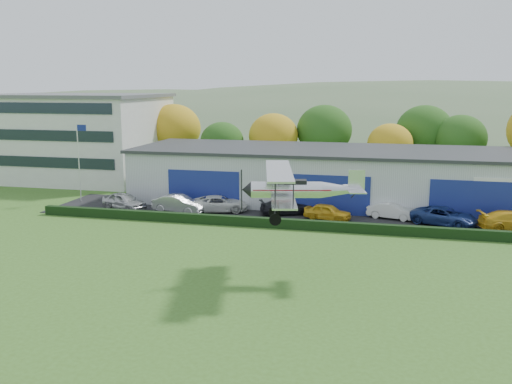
% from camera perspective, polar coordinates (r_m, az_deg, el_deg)
% --- Properties ---
extents(ground, '(300.00, 300.00, 0.00)m').
position_cam_1_polar(ground, '(31.71, -6.06, -10.70)').
color(ground, '#3A601E').
rests_on(ground, ground).
extents(apron, '(48.00, 9.00, 0.05)m').
position_cam_1_polar(apron, '(50.59, 5.14, -2.40)').
color(apron, black).
rests_on(apron, ground).
extents(hedge, '(46.00, 0.60, 0.80)m').
position_cam_1_polar(hedge, '(45.89, 4.26, -3.29)').
color(hedge, black).
rests_on(hedge, ground).
extents(hangar, '(40.60, 12.60, 5.30)m').
position_cam_1_polar(hangar, '(56.66, 8.22, 1.68)').
color(hangar, '#B2B7BC').
rests_on(hangar, ground).
extents(office_block, '(20.60, 15.60, 10.40)m').
position_cam_1_polar(office_block, '(73.64, -17.76, 5.40)').
color(office_block, silver).
rests_on(office_block, ground).
extents(flagpole, '(1.05, 0.10, 8.00)m').
position_cam_1_polar(flagpole, '(58.44, -17.46, 3.68)').
color(flagpole, silver).
rests_on(flagpole, ground).
extents(tree_belt, '(75.70, 13.22, 10.12)m').
position_cam_1_polar(tree_belt, '(69.23, 5.84, 5.87)').
color(tree_belt, '#3D2614').
rests_on(tree_belt, ground).
extents(distant_hills, '(430.00, 196.00, 56.00)m').
position_cam_1_polar(distant_hills, '(170.15, 8.49, 2.47)').
color(distant_hills, '#4C6642').
rests_on(distant_hills, ground).
extents(car_0, '(5.02, 3.45, 1.59)m').
position_cam_1_polar(car_0, '(54.04, -13.20, -0.90)').
color(car_0, silver).
rests_on(car_0, apron).
extents(car_1, '(5.15, 2.50, 1.63)m').
position_cam_1_polar(car_1, '(51.79, -7.81, -1.20)').
color(car_1, silver).
rests_on(car_1, apron).
extents(car_2, '(5.77, 3.83, 1.47)m').
position_cam_1_polar(car_2, '(51.84, -3.74, -1.19)').
color(car_2, silver).
rests_on(car_2, apron).
extents(car_3, '(4.97, 3.55, 1.34)m').
position_cam_1_polar(car_3, '(50.75, 3.00, -1.52)').
color(car_3, black).
rests_on(car_3, apron).
extents(car_4, '(4.35, 2.55, 1.39)m').
position_cam_1_polar(car_4, '(49.01, 7.28, -2.02)').
color(car_4, gold).
rests_on(car_4, apron).
extents(car_5, '(4.42, 2.47, 1.38)m').
position_cam_1_polar(car_5, '(50.46, 13.60, -1.87)').
color(car_5, silver).
rests_on(car_5, apron).
extents(car_6, '(5.93, 4.35, 1.50)m').
position_cam_1_polar(car_6, '(49.35, 18.55, -2.35)').
color(car_6, navy).
rests_on(car_6, apron).
extents(biplane, '(7.49, 8.53, 3.17)m').
position_cam_1_polar(biplane, '(33.80, 4.17, 0.40)').
color(biplane, silver).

